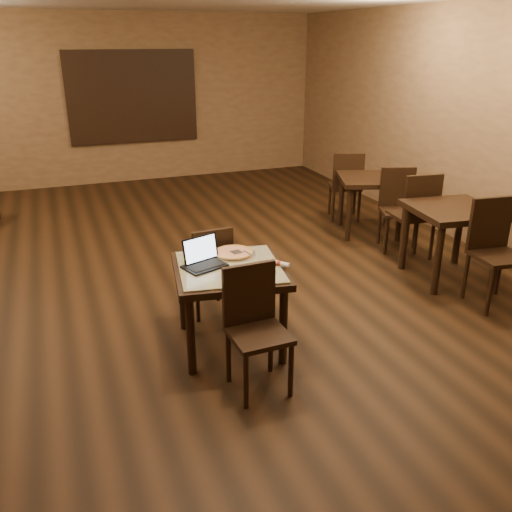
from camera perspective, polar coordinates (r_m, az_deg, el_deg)
name	(u,v)px	position (r m, az deg, el deg)	size (l,w,h in m)	color
ground	(170,286)	(6.08, -9.04, -3.12)	(10.00, 10.00, 0.00)	black
wall_back	(105,101)	(10.53, -15.63, 15.46)	(8.00, 0.02, 3.00)	olive
wall_right	(479,129)	(7.48, 22.39, 12.29)	(0.02, 10.00, 3.00)	olive
mural	(133,97)	(10.55, -12.84, 15.99)	(2.34, 0.05, 1.64)	#276292
tiled_table	(229,277)	(4.61, -2.81, -2.25)	(1.05, 1.05, 0.76)	black
chair_main_near	(255,321)	(4.14, -0.15, -6.85)	(0.44, 0.44, 0.98)	black
chair_main_far	(210,266)	(5.22, -4.85, -1.06)	(0.43, 0.43, 0.92)	black
laptop	(203,258)	(4.59, -5.63, -0.24)	(0.40, 0.37, 0.23)	black
plate	(261,269)	(4.48, 0.55, -1.43)	(0.25, 0.25, 0.01)	white
pizza_slice	(261,268)	(4.47, 0.55, -1.24)	(0.21, 0.21, 0.02)	beige
pizza_pan	(234,254)	(4.82, -2.38, 0.22)	(0.40, 0.40, 0.01)	silver
pizza_whole	(234,252)	(4.81, -2.38, 0.38)	(0.35, 0.35, 0.02)	beige
spatula	(236,252)	(4.80, -2.08, 0.42)	(0.09, 0.22, 0.01)	silver
napkin_roll	(279,263)	(4.57, 2.47, -0.77)	(0.15, 0.17, 0.04)	white
other_table_a	(371,187)	(7.63, 12.00, 7.14)	(1.09, 1.09, 0.79)	black
other_table_a_chair_near	(398,204)	(7.19, 14.72, 5.33)	(0.57, 0.57, 1.03)	black
other_table_a_chair_far	(346,182)	(8.14, 9.50, 7.64)	(0.57, 0.57, 1.03)	black
other_table_c	(453,220)	(6.35, 19.99, 3.63)	(0.99, 0.99, 0.84)	black
other_table_c_chair_near	(494,246)	(5.95, 23.80, 1.01)	(0.52, 0.52, 1.08)	black
other_table_c_chair_far	(416,211)	(6.83, 16.47, 4.55)	(0.52, 0.52, 1.08)	black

